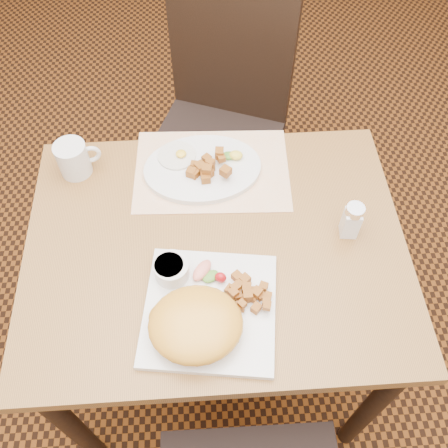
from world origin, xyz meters
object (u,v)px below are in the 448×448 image
(chair_far, at_px, (221,115))
(table, at_px, (216,267))
(plate_square, at_px, (210,310))
(coffee_mug, at_px, (74,159))
(salt_shaker, at_px, (352,220))
(plate_oval, at_px, (203,169))

(chair_far, bearing_deg, table, 106.87)
(table, distance_m, plate_square, 0.21)
(chair_far, relative_size, coffee_mug, 8.66)
(table, distance_m, coffee_mug, 0.46)
(chair_far, xyz_separation_m, coffee_mug, (-0.40, -0.41, 0.26))
(chair_far, distance_m, salt_shaker, 0.74)
(plate_square, bearing_deg, chair_far, 84.89)
(table, height_order, salt_shaker, salt_shaker)
(chair_far, distance_m, plate_oval, 0.49)
(plate_square, bearing_deg, salt_shaker, 28.46)
(chair_far, distance_m, plate_square, 0.86)
(table, height_order, plate_oval, plate_oval)
(table, relative_size, salt_shaker, 9.00)
(chair_far, distance_m, coffee_mug, 0.63)
(plate_square, height_order, plate_oval, plate_oval)
(table, xyz_separation_m, plate_oval, (-0.02, 0.23, 0.12))
(plate_oval, bearing_deg, table, -84.46)
(salt_shaker, distance_m, coffee_mug, 0.71)
(chair_far, relative_size, salt_shaker, 9.70)
(table, xyz_separation_m, salt_shaker, (0.32, 0.01, 0.16))
(salt_shaker, bearing_deg, plate_oval, 147.69)
(table, xyz_separation_m, chair_far, (0.05, 0.66, -0.10))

